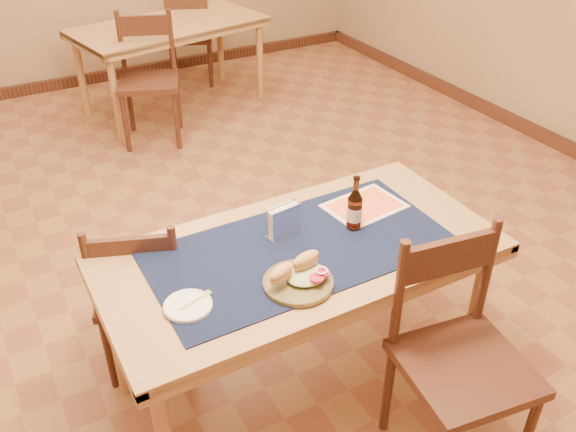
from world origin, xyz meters
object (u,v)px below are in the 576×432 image
sandwich_plate (299,277)px  beer_bottle (355,209)px  chair_main_far (142,289)px  main_table (300,265)px  back_table (170,33)px  napkin_holder (284,221)px  chair_main_near (459,355)px

sandwich_plate → beer_bottle: 0.44m
sandwich_plate → chair_main_far: bearing=125.2°
main_table → back_table: (0.63, 3.31, 0.00)m
main_table → sandwich_plate: bearing=-120.8°
chair_main_far → napkin_holder: napkin_holder is taller
chair_main_far → beer_bottle: (0.82, -0.42, 0.40)m
chair_main_far → napkin_holder: 0.73m
sandwich_plate → napkin_holder: size_ratio=1.65×
sandwich_plate → beer_bottle: bearing=28.5°
sandwich_plate → napkin_holder: (0.10, 0.31, 0.04)m
back_table → main_table: bearing=-100.9°
back_table → napkin_holder: size_ratio=10.68×
chair_main_far → sandwich_plate: 0.83m
chair_main_far → sandwich_plate: bearing=-54.8°
main_table → sandwich_plate: size_ratio=6.07×
sandwich_plate → napkin_holder: 0.33m
main_table → chair_main_near: chair_main_near is taller
napkin_holder → sandwich_plate: bearing=-108.8°
back_table → sandwich_plate: 3.58m
back_table → chair_main_far: (-1.19, -2.88, -0.22)m
chair_main_near → sandwich_plate: chair_main_near is taller
napkin_holder → chair_main_far: bearing=149.7°
back_table → sandwich_plate: (-0.75, -3.50, 0.12)m
beer_bottle → napkin_holder: size_ratio=1.51×
main_table → chair_main_far: bearing=141.9°
main_table → chair_main_far: 0.74m
main_table → chair_main_near: size_ratio=1.64×
chair_main_near → sandwich_plate: bearing=139.7°
back_table → beer_bottle: bearing=-96.4°
back_table → beer_bottle: size_ratio=7.06×
main_table → napkin_holder: 0.19m
main_table → beer_bottle: (0.27, 0.02, 0.18)m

